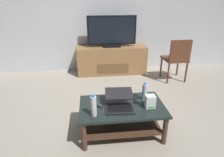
# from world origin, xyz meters

# --- Properties ---
(ground_plane) EXTENTS (7.68, 7.68, 0.00)m
(ground_plane) POSITION_xyz_m (0.00, 0.00, 0.00)
(ground_plane) COLOR #9E9384
(back_wall) EXTENTS (6.40, 0.12, 2.80)m
(back_wall) POSITION_xyz_m (0.00, 2.21, 1.40)
(back_wall) COLOR silver
(back_wall) RESTS_ON ground
(coffee_table) EXTENTS (1.04, 0.63, 0.40)m
(coffee_table) POSITION_xyz_m (0.11, -0.25, 0.28)
(coffee_table) COLOR black
(coffee_table) RESTS_ON ground
(media_cabinet) EXTENTS (1.52, 0.50, 0.61)m
(media_cabinet) POSITION_xyz_m (0.23, 1.89, 0.30)
(media_cabinet) COLOR olive
(media_cabinet) RESTS_ON ground
(television) EXTENTS (1.04, 0.20, 0.66)m
(television) POSITION_xyz_m (0.23, 1.87, 0.93)
(television) COLOR black
(television) RESTS_ON media_cabinet
(dining_chair) EXTENTS (0.45, 0.45, 0.88)m
(dining_chair) POSITION_xyz_m (1.46, 1.26, 0.50)
(dining_chair) COLOR #59331E
(dining_chair) RESTS_ON ground
(laptop) EXTENTS (0.36, 0.41, 0.16)m
(laptop) POSITION_xyz_m (0.07, -0.27, 0.46)
(laptop) COLOR black
(laptop) RESTS_ON coffee_table
(router_box) EXTENTS (0.12, 0.10, 0.16)m
(router_box) POSITION_xyz_m (0.44, -0.32, 0.48)
(router_box) COLOR white
(router_box) RESTS_ON coffee_table
(water_bottle_near) EXTENTS (0.07, 0.07, 0.26)m
(water_bottle_near) POSITION_xyz_m (-0.24, -0.42, 0.52)
(water_bottle_near) COLOR silver
(water_bottle_near) RESTS_ON coffee_table
(water_bottle_far) EXTENTS (0.07, 0.07, 0.24)m
(water_bottle_far) POSITION_xyz_m (0.42, -0.13, 0.51)
(water_bottle_far) COLOR silver
(water_bottle_far) RESTS_ON coffee_table
(cell_phone) EXTENTS (0.13, 0.16, 0.01)m
(cell_phone) POSITION_xyz_m (0.23, -0.05, 0.40)
(cell_phone) COLOR black
(cell_phone) RESTS_ON coffee_table
(tv_remote) EXTENTS (0.13, 0.16, 0.02)m
(tv_remote) POSITION_xyz_m (-0.18, -0.21, 0.41)
(tv_remote) COLOR #2D2D30
(tv_remote) RESTS_ON coffee_table
(soundbar_remote) EXTENTS (0.07, 0.16, 0.02)m
(soundbar_remote) POSITION_xyz_m (0.31, -0.14, 0.41)
(soundbar_remote) COLOR black
(soundbar_remote) RESTS_ON coffee_table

